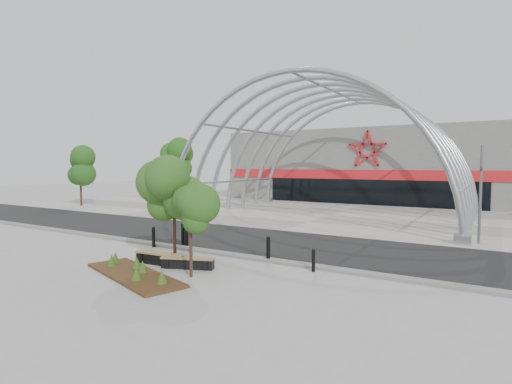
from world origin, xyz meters
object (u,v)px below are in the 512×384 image
at_px(street_tree_1, 190,208).
at_px(bench_1, 188,263).
at_px(bench_0, 160,259).
at_px(signal_pole, 480,193).
at_px(street_tree_0, 174,190).
at_px(bollard_2, 187,235).

height_order(street_tree_1, bench_1, street_tree_1).
bearing_deg(bench_0, signal_pole, 46.17).
xyz_separation_m(street_tree_0, bench_0, (-0.52, -0.31, -2.84)).
distance_m(street_tree_1, bench_1, 2.62).
height_order(street_tree_0, bench_1, street_tree_0).
xyz_separation_m(signal_pole, bollard_2, (-12.52, -8.22, -2.10)).
xyz_separation_m(street_tree_0, bench_1, (0.87, -0.21, -2.86)).
height_order(signal_pole, street_tree_0, signal_pole).
bearing_deg(signal_pole, bollard_2, -146.72).
distance_m(signal_pole, street_tree_0, 15.40).
distance_m(street_tree_1, bollard_2, 5.84).
bearing_deg(street_tree_0, bollard_2, 123.37).
height_order(signal_pole, bench_0, signal_pole).
distance_m(street_tree_1, bench_0, 3.31).
xyz_separation_m(street_tree_1, bench_0, (-2.27, 0.74, -2.30)).
height_order(street_tree_1, bench_0, street_tree_1).
distance_m(street_tree_0, bench_0, 2.90).
xyz_separation_m(street_tree_0, bollard_2, (-1.97, 3.00, -2.51)).
bearing_deg(signal_pole, bench_1, -130.27).
bearing_deg(bench_1, signal_pole, 49.73).
bearing_deg(signal_pole, street_tree_1, -125.63).
bearing_deg(bench_1, bollard_2, 131.59).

